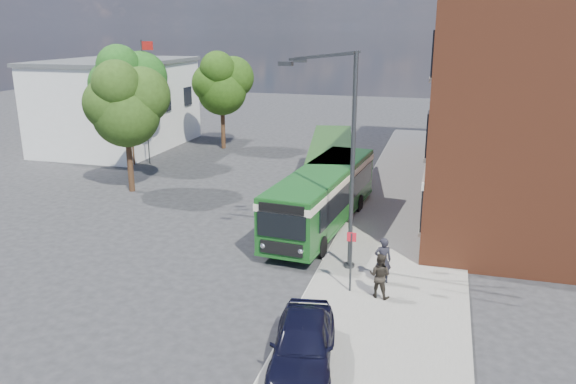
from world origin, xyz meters
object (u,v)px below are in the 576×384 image
(bus_front, at_px, (323,192))
(bus_rear, at_px, (331,160))
(parked_car, at_px, (303,343))
(street_lamp, at_px, (344,159))

(bus_front, bearing_deg, bus_rear, 98.34)
(bus_rear, relative_size, parked_car, 2.77)
(street_lamp, relative_size, bus_rear, 0.72)
(street_lamp, distance_m, bus_front, 6.09)
(bus_rear, bearing_deg, parked_car, -80.81)
(street_lamp, height_order, parked_car, street_lamp)
(bus_rear, bearing_deg, street_lamp, -76.38)
(street_lamp, bearing_deg, bus_rear, 103.62)
(street_lamp, distance_m, parked_car, 8.46)
(bus_front, relative_size, parked_car, 2.59)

